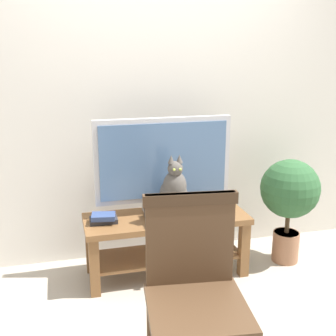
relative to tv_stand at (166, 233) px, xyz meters
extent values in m
plane|color=#ADA393|center=(0.02, -0.63, -0.34)|extent=(12.00, 12.00, 0.00)
cube|color=silver|center=(0.02, 0.47, 1.06)|extent=(7.00, 0.12, 2.80)
cube|color=brown|center=(0.00, 0.00, 0.12)|extent=(1.23, 0.45, 0.04)
cube|color=brown|center=(-0.57, -0.18, -0.12)|extent=(0.07, 0.07, 0.43)
cube|color=brown|center=(0.57, -0.18, -0.12)|extent=(0.07, 0.07, 0.43)
cube|color=brown|center=(-0.57, 0.18, -0.12)|extent=(0.07, 0.07, 0.43)
cube|color=brown|center=(0.57, 0.18, -0.12)|extent=(0.07, 0.07, 0.43)
cube|color=brown|center=(0.00, 0.00, -0.18)|extent=(1.13, 0.37, 0.02)
cube|color=#B7B7BC|center=(0.00, 0.09, 0.15)|extent=(0.30, 0.20, 0.03)
cube|color=#B7B7BC|center=(0.00, 0.09, 0.20)|extent=(0.06, 0.04, 0.07)
cube|color=#B7B7BC|center=(0.00, 0.09, 0.55)|extent=(1.03, 0.05, 0.63)
cube|color=#4C6B93|center=(0.00, 0.06, 0.55)|extent=(0.96, 0.01, 0.56)
sphere|color=#2672F2|center=(0.50, 0.06, 0.26)|extent=(0.01, 0.01, 0.01)
cube|color=#2D2D30|center=(0.03, -0.09, 0.18)|extent=(0.39, 0.27, 0.08)
cube|color=black|center=(0.03, -0.23, 0.18)|extent=(0.23, 0.01, 0.04)
ellipsoid|color=#514C47|center=(0.03, -0.09, 0.34)|extent=(0.20, 0.25, 0.24)
ellipsoid|color=#514C47|center=(0.03, -0.12, 0.41)|extent=(0.17, 0.16, 0.22)
sphere|color=#514C47|center=(0.03, -0.13, 0.54)|extent=(0.11, 0.11, 0.11)
cone|color=#514C47|center=(0.00, -0.13, 0.61)|extent=(0.05, 0.05, 0.06)
cone|color=#514C47|center=(0.06, -0.13, 0.61)|extent=(0.05, 0.05, 0.06)
sphere|color=#B2C64C|center=(0.01, -0.18, 0.55)|extent=(0.02, 0.02, 0.02)
sphere|color=#B2C64C|center=(0.05, -0.18, 0.55)|extent=(0.02, 0.02, 0.02)
cylinder|color=#514C47|center=(0.09, -0.18, 0.24)|extent=(0.08, 0.21, 0.04)
cylinder|color=#513823|center=(-0.34, -0.99, -0.10)|extent=(0.04, 0.04, 0.47)
cylinder|color=#513823|center=(0.08, -1.04, -0.10)|extent=(0.04, 0.04, 0.47)
cube|color=#513823|center=(-0.16, -1.22, 0.15)|extent=(0.53, 0.53, 0.04)
cube|color=#513823|center=(-0.13, -1.00, 0.42)|extent=(0.46, 0.09, 0.49)
cube|color=#412C1C|center=(-0.13, -1.00, 0.64)|extent=(0.48, 0.10, 0.06)
cube|color=#2D2D33|center=(-0.47, 0.00, 0.16)|extent=(0.20, 0.13, 0.03)
cube|color=#33477A|center=(-0.47, -0.02, 0.19)|extent=(0.19, 0.15, 0.04)
cylinder|color=#9E6B4C|center=(1.00, -0.04, -0.21)|extent=(0.21, 0.21, 0.25)
cylinder|color=#332319|center=(1.00, -0.04, -0.10)|extent=(0.20, 0.20, 0.02)
cylinder|color=#4C3823|center=(1.00, -0.04, 0.00)|extent=(0.04, 0.04, 0.19)
sphere|color=#2D5B33|center=(1.00, -0.04, 0.29)|extent=(0.47, 0.47, 0.47)
camera|label=1|loc=(-0.74, -2.94, 1.36)|focal=46.13mm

